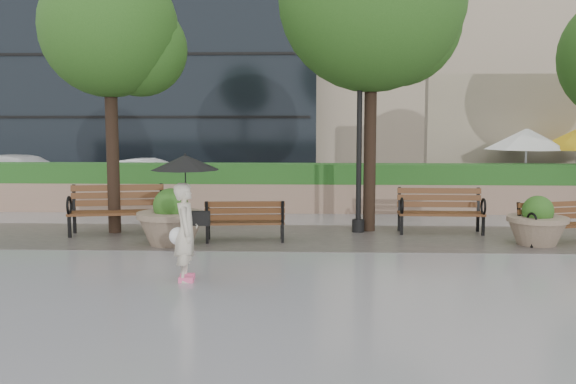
{
  "coord_description": "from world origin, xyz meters",
  "views": [
    {
      "loc": [
        0.91,
        -10.83,
        2.54
      ],
      "look_at": [
        0.39,
        2.09,
        1.1
      ],
      "focal_mm": 40.0,
      "sensor_mm": 36.0,
      "label": 1
    }
  ],
  "objects_px": {
    "bench_3": "(440,220)",
    "lamppost": "(359,156)",
    "car_left": "(24,176)",
    "planter_left": "(171,223)",
    "car_right": "(151,178)",
    "pedestrian": "(186,205)",
    "bench_2": "(245,229)",
    "planter_right": "(537,226)",
    "bench_1": "(117,220)",
    "bench_4": "(557,232)"
  },
  "relations": [
    {
      "from": "planter_right",
      "to": "bench_3",
      "type": "bearing_deg",
      "value": 143.24
    },
    {
      "from": "bench_4",
      "to": "car_right",
      "type": "xyz_separation_m",
      "value": [
        -10.53,
        7.99,
        0.38
      ]
    },
    {
      "from": "bench_1",
      "to": "car_left",
      "type": "xyz_separation_m",
      "value": [
        -5.19,
        6.77,
        0.38
      ]
    },
    {
      "from": "car_right",
      "to": "bench_3",
      "type": "bearing_deg",
      "value": -121.37
    },
    {
      "from": "planter_left",
      "to": "car_right",
      "type": "bearing_deg",
      "value": 107.02
    },
    {
      "from": "car_left",
      "to": "planter_left",
      "type": "bearing_deg",
      "value": -125.25
    },
    {
      "from": "bench_1",
      "to": "planter_left",
      "type": "distance_m",
      "value": 1.84
    },
    {
      "from": "bench_3",
      "to": "planter_left",
      "type": "relative_size",
      "value": 1.37
    },
    {
      "from": "bench_2",
      "to": "pedestrian",
      "type": "height_order",
      "value": "pedestrian"
    },
    {
      "from": "bench_4",
      "to": "car_left",
      "type": "relative_size",
      "value": 0.35
    },
    {
      "from": "planter_right",
      "to": "lamppost",
      "type": "height_order",
      "value": "lamppost"
    },
    {
      "from": "planter_right",
      "to": "car_right",
      "type": "height_order",
      "value": "car_right"
    },
    {
      "from": "lamppost",
      "to": "planter_right",
      "type": "bearing_deg",
      "value": -20.89
    },
    {
      "from": "pedestrian",
      "to": "bench_2",
      "type": "bearing_deg",
      "value": -16.03
    },
    {
      "from": "car_right",
      "to": "pedestrian",
      "type": "relative_size",
      "value": 1.92
    },
    {
      "from": "bench_4",
      "to": "pedestrian",
      "type": "relative_size",
      "value": 0.85
    },
    {
      "from": "car_left",
      "to": "bench_3",
      "type": "bearing_deg",
      "value": -102.46
    },
    {
      "from": "planter_right",
      "to": "bench_2",
      "type": "bearing_deg",
      "value": 178.83
    },
    {
      "from": "planter_right",
      "to": "car_right",
      "type": "xyz_separation_m",
      "value": [
        -10.07,
        8.12,
        0.23
      ]
    },
    {
      "from": "bench_3",
      "to": "car_left",
      "type": "height_order",
      "value": "car_left"
    },
    {
      "from": "bench_3",
      "to": "lamppost",
      "type": "bearing_deg",
      "value": 178.95
    },
    {
      "from": "car_left",
      "to": "car_right",
      "type": "bearing_deg",
      "value": -68.53
    },
    {
      "from": "bench_2",
      "to": "planter_left",
      "type": "bearing_deg",
      "value": 9.31
    },
    {
      "from": "bench_2",
      "to": "lamppost",
      "type": "xyz_separation_m",
      "value": [
        2.46,
        1.24,
        1.48
      ]
    },
    {
      "from": "bench_3",
      "to": "car_left",
      "type": "bearing_deg",
      "value": 154.35
    },
    {
      "from": "pedestrian",
      "to": "lamppost",
      "type": "bearing_deg",
      "value": -39.84
    },
    {
      "from": "planter_left",
      "to": "pedestrian",
      "type": "height_order",
      "value": "pedestrian"
    },
    {
      "from": "bench_1",
      "to": "car_right",
      "type": "xyz_separation_m",
      "value": [
        -1.09,
        7.27,
        0.31
      ]
    },
    {
      "from": "bench_2",
      "to": "pedestrian",
      "type": "relative_size",
      "value": 0.85
    },
    {
      "from": "bench_1",
      "to": "bench_2",
      "type": "height_order",
      "value": "bench_1"
    },
    {
      "from": "car_right",
      "to": "pedestrian",
      "type": "distance_m",
      "value": 11.83
    },
    {
      "from": "planter_right",
      "to": "car_right",
      "type": "relative_size",
      "value": 0.32
    },
    {
      "from": "planter_right",
      "to": "car_left",
      "type": "distance_m",
      "value": 16.09
    },
    {
      "from": "bench_3",
      "to": "bench_4",
      "type": "relative_size",
      "value": 1.12
    },
    {
      "from": "planter_left",
      "to": "planter_right",
      "type": "height_order",
      "value": "planter_left"
    },
    {
      "from": "bench_1",
      "to": "lamppost",
      "type": "relative_size",
      "value": 0.54
    },
    {
      "from": "lamppost",
      "to": "bench_4",
      "type": "bearing_deg",
      "value": -17.01
    },
    {
      "from": "lamppost",
      "to": "car_right",
      "type": "relative_size",
      "value": 1.03
    },
    {
      "from": "car_left",
      "to": "car_right",
      "type": "relative_size",
      "value": 1.27
    },
    {
      "from": "bench_2",
      "to": "bench_4",
      "type": "bearing_deg",
      "value": 175.06
    },
    {
      "from": "bench_1",
      "to": "planter_right",
      "type": "xyz_separation_m",
      "value": [
        8.98,
        -0.85,
        0.07
      ]
    },
    {
      "from": "bench_2",
      "to": "car_left",
      "type": "bearing_deg",
      "value": -47.59
    },
    {
      "from": "bench_2",
      "to": "bench_4",
      "type": "xyz_separation_m",
      "value": [
        6.48,
        0.01,
        -0.01
      ]
    },
    {
      "from": "bench_2",
      "to": "planter_right",
      "type": "bearing_deg",
      "value": 173.83
    },
    {
      "from": "lamppost",
      "to": "pedestrian",
      "type": "relative_size",
      "value": 1.98
    },
    {
      "from": "bench_3",
      "to": "planter_right",
      "type": "relative_size",
      "value": 1.57
    },
    {
      "from": "lamppost",
      "to": "car_left",
      "type": "distance_m",
      "value": 12.36
    },
    {
      "from": "planter_left",
      "to": "car_left",
      "type": "relative_size",
      "value": 0.29
    },
    {
      "from": "lamppost",
      "to": "car_right",
      "type": "height_order",
      "value": "lamppost"
    },
    {
      "from": "bench_1",
      "to": "lamppost",
      "type": "bearing_deg",
      "value": -4.47
    }
  ]
}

